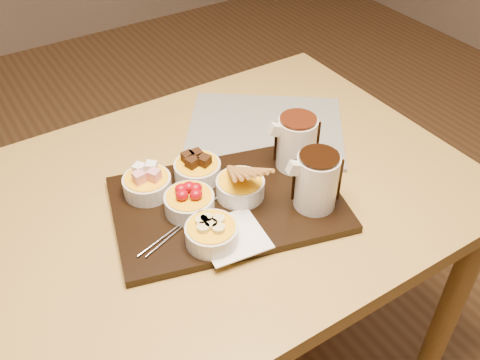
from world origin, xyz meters
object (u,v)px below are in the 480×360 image
pitcher_milk_chocolate (296,143)px  bowl_strawberries (189,203)px  serving_board (228,204)px  newspaper (265,129)px  dining_table (197,230)px  pitcher_dark_chocolate (316,182)px

pitcher_milk_chocolate → bowl_strawberries: bearing=-163.6°
serving_board → bowl_strawberries: (-0.08, 0.02, 0.03)m
bowl_strawberries → newspaper: 0.35m
dining_table → serving_board: bearing=-56.5°
serving_board → pitcher_dark_chocolate: size_ratio=3.95×
serving_board → bowl_strawberries: bowl_strawberries is taller
bowl_strawberries → pitcher_dark_chocolate: (0.22, -0.12, 0.04)m
dining_table → pitcher_dark_chocolate: 0.30m
pitcher_dark_chocolate → pitcher_milk_chocolate: same height
pitcher_milk_chocolate → newspaper: 0.18m
dining_table → newspaper: 0.31m
dining_table → bowl_strawberries: bowl_strawberries is taller
newspaper → pitcher_dark_chocolate: bearing=-68.5°
serving_board → pitcher_milk_chocolate: (0.19, 0.02, 0.07)m
pitcher_dark_chocolate → pitcher_milk_chocolate: (0.04, 0.12, 0.00)m
bowl_strawberries → pitcher_milk_chocolate: pitcher_milk_chocolate is taller
pitcher_dark_chocolate → bowl_strawberries: bearing=167.3°
bowl_strawberries → pitcher_milk_chocolate: 0.27m
dining_table → pitcher_milk_chocolate: (0.23, -0.04, 0.18)m
pitcher_dark_chocolate → newspaper: 0.31m
dining_table → pitcher_milk_chocolate: pitcher_milk_chocolate is taller
pitcher_dark_chocolate → serving_board: bearing=160.0°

